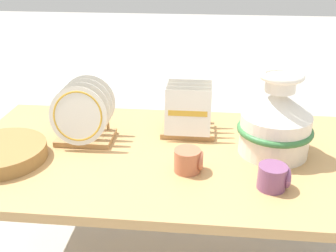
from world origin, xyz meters
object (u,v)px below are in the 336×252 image
mug_terracotta_glaze (189,160)px  dish_rack_square_plates (188,117)px  ceramic_vase (276,121)px  mug_plum_glaze (274,177)px  wicker_charger_stack (1,153)px  dish_rack_round_plates (84,119)px

mug_terracotta_glaze → dish_rack_square_plates: bearing=93.3°
dish_rack_square_plates → ceramic_vase: bearing=-23.4°
dish_rack_square_plates → mug_plum_glaze: size_ratio=2.17×
mug_plum_glaze → mug_terracotta_glaze: 0.29m
dish_rack_square_plates → wicker_charger_stack: size_ratio=0.67×
dish_rack_round_plates → dish_rack_square_plates: (0.41, 0.12, -0.03)m
dish_rack_round_plates → mug_terracotta_glaze: bearing=-23.8°
dish_rack_square_plates → wicker_charger_stack: 0.73m
wicker_charger_stack → mug_terracotta_glaze: (0.68, -0.01, 0.01)m
ceramic_vase → wicker_charger_stack: (-0.99, -0.16, -0.10)m
dish_rack_square_plates → mug_terracotta_glaze: 0.31m
mug_terracotta_glaze → ceramic_vase: bearing=28.1°
ceramic_vase → mug_terracotta_glaze: size_ratio=3.12×
ceramic_vase → dish_rack_round_plates: bearing=178.3°
dish_rack_round_plates → wicker_charger_stack: size_ratio=0.75×
dish_rack_square_plates → dish_rack_round_plates: bearing=-163.5°
ceramic_vase → mug_plum_glaze: size_ratio=3.12×
wicker_charger_stack → mug_terracotta_glaze: bearing=-0.8°
ceramic_vase → wicker_charger_stack: size_ratio=0.97×
dish_rack_round_plates → wicker_charger_stack: bearing=-145.8°
dish_rack_round_plates → dish_rack_square_plates: 0.42m
dish_rack_square_plates → mug_terracotta_glaze: (0.02, -0.31, -0.03)m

